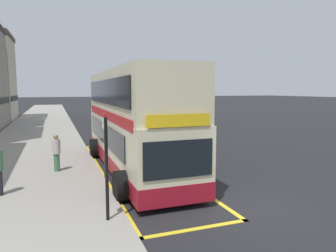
# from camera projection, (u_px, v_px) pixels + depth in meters

# --- Properties ---
(ground_plane) EXTENTS (260.00, 260.00, 0.00)m
(ground_plane) POSITION_uv_depth(u_px,v_px,m) (103.00, 118.00, 39.24)
(ground_plane) COLOR black
(pavement_near) EXTENTS (6.00, 76.00, 0.14)m
(pavement_near) POSITION_uv_depth(u_px,v_px,m) (44.00, 119.00, 36.81)
(pavement_near) COLOR gray
(pavement_near) RESTS_ON ground
(double_decker_bus) EXTENTS (3.17, 10.93, 4.40)m
(double_decker_bus) POSITION_uv_depth(u_px,v_px,m) (133.00, 124.00, 13.83)
(double_decker_bus) COLOR beige
(double_decker_bus) RESTS_ON ground
(bus_bay_markings) EXTENTS (3.14, 13.17, 0.01)m
(bus_bay_markings) POSITION_uv_depth(u_px,v_px,m) (134.00, 169.00, 13.99)
(bus_bay_markings) COLOR yellow
(bus_bay_markings) RESTS_ON ground
(bus_stop_sign) EXTENTS (0.09, 0.51, 2.82)m
(bus_stop_sign) POSITION_uv_depth(u_px,v_px,m) (106.00, 159.00, 8.06)
(bus_stop_sign) COLOR black
(bus_stop_sign) RESTS_ON pavement_near
(parked_car_grey_kerbside) EXTENTS (2.09, 4.20, 1.62)m
(parked_car_grey_kerbside) POSITION_uv_depth(u_px,v_px,m) (129.00, 108.00, 47.61)
(parked_car_grey_kerbside) COLOR slate
(parked_car_grey_kerbside) RESTS_ON ground
(pedestrian_further_back) EXTENTS (0.34, 0.34, 1.57)m
(pedestrian_further_back) POSITION_uv_depth(u_px,v_px,m) (56.00, 152.00, 12.98)
(pedestrian_further_back) COLOR #3F724C
(pedestrian_further_back) RESTS_ON pavement_near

